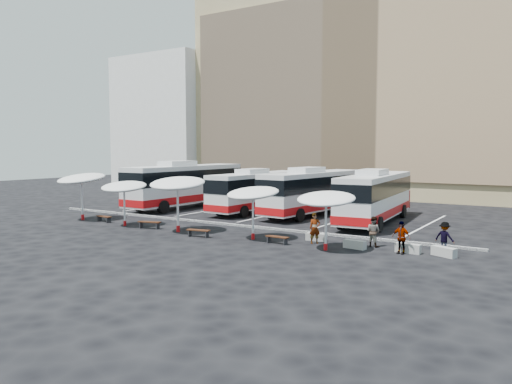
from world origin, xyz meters
The scene contains 26 objects.
ground centered at (0.00, 0.00, 0.00)m, with size 120.00×120.00×0.00m, color black.
sandstone_building centered at (0.00, 31.87, 12.63)m, with size 42.00×18.25×29.60m.
apartment_block centered at (-28.00, 28.00, 9.00)m, with size 14.00×14.00×18.00m, color silver.
curb_divider centered at (0.00, 0.50, 0.07)m, with size 34.00×0.25×0.15m, color black.
bay_lines centered at (0.00, 8.00, 0.01)m, with size 24.15×12.00×0.01m.
bus_0 centered at (-9.27, 7.22, 2.18)m, with size 3.30×13.51×4.28m.
bus_1 centered at (-2.02, 8.19, 1.89)m, with size 3.07×11.73×3.69m.
bus_2 centered at (2.85, 8.77, 1.99)m, with size 3.69×12.46×3.90m.
bus_3 centered at (8.51, 7.38, 2.00)m, with size 3.68×12.53×3.92m.
sunshade_0 centered at (-10.60, -3.20, 3.11)m, with size 3.57×3.62×3.66m.
sunshade_1 centered at (-5.67, -3.55, 2.73)m, with size 3.97×3.99×3.22m.
sunshade_2 centered at (-0.83, -3.48, 3.14)m, with size 4.44×4.47×3.69m.
sunshade_3 centered at (4.68, -3.08, 2.75)m, with size 3.33×3.37×3.23m.
sunshade_4 centered at (9.65, -3.69, 2.73)m, with size 3.47×3.50×3.21m.
wood_bench_0 centered at (-8.30, -3.13, 0.34)m, with size 1.49×0.56×0.45m.
wood_bench_1 centered at (-3.35, -3.51, 0.37)m, with size 1.64×0.79×0.49m.
wood_bench_2 centered at (1.45, -4.23, 0.35)m, with size 1.53×0.67×0.45m.
wood_bench_3 centered at (6.59, -3.51, 0.33)m, with size 1.41×0.43×0.43m.
conc_bench_0 centered at (8.01, -1.47, 0.22)m, with size 1.16×0.39×0.43m, color gray.
conc_bench_1 centered at (10.79, -2.45, 0.23)m, with size 1.23×0.41×0.46m, color gray.
conc_bench_2 centered at (13.53, -2.00, 0.24)m, with size 1.27×0.42×0.48m, color gray.
conc_bench_3 centered at (15.28, -1.89, 0.24)m, with size 1.27×0.42×0.48m, color gray.
passenger_0 centered at (8.35, -2.32, 0.87)m, with size 0.64×0.42×1.74m, color black.
passenger_1 centered at (11.44, -1.38, 0.84)m, with size 0.81×0.63×1.67m, color black.
passenger_2 centered at (13.28, -2.44, 0.84)m, with size 0.99×0.41×1.68m, color black.
passenger_3 centered at (15.07, -0.80, 0.79)m, with size 1.03×0.59×1.59m, color black.
Camera 1 is at (20.57, -27.61, 5.38)m, focal length 35.00 mm.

